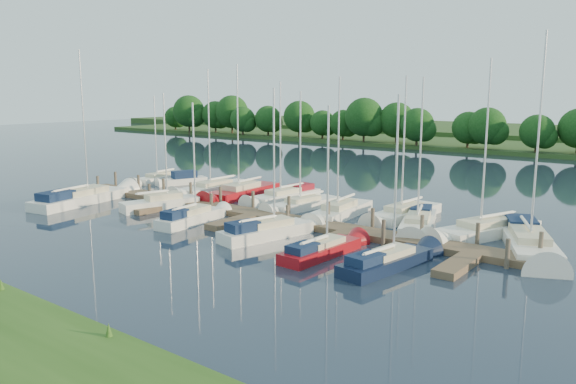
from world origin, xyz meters
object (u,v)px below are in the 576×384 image
Objects in this scene: dock at (253,217)px; sailboat_n_5 at (302,206)px; sailboat_n_0 at (159,179)px; motorboat at (183,181)px; sailboat_s_2 at (192,219)px.

sailboat_n_5 is at bearing 82.17° from dock.
sailboat_n_0 is 1.79× the size of motorboat.
sailboat_n_5 is (16.44, -2.48, -0.08)m from motorboat.
motorboat is 0.57× the size of sailboat_s_2.
sailboat_n_0 reaches higher than motorboat.
sailboat_n_5 is 9.18m from sailboat_s_2.
motorboat is 16.63m from sailboat_n_5.
motorboat is 0.53× the size of sailboat_n_5.
dock is 4.45× the size of sailboat_n_0.
dock is at bearing 90.85° from sailboat_n_5.
dock is at bearing 175.75° from motorboat.
sailboat_s_2 is at bearing 77.57° from sailboat_n_5.
motorboat reaches higher than dock.
dock is 4.37m from sailboat_s_2.
sailboat_n_5 is (0.70, 5.06, 0.07)m from dock.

